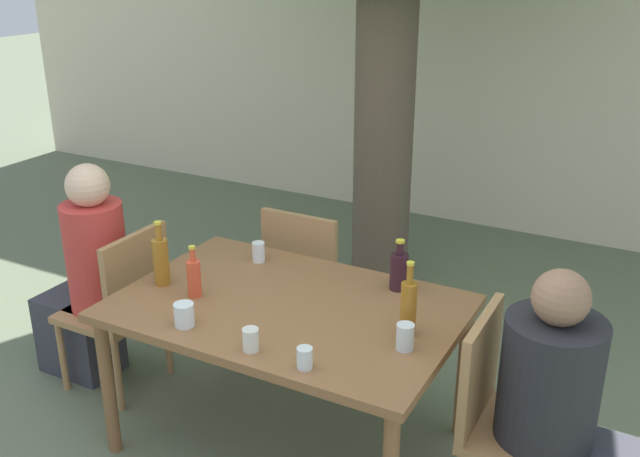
{
  "coord_description": "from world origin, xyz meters",
  "views": [
    {
      "loc": [
        1.43,
        -2.37,
        2.16
      ],
      "look_at": [
        0.0,
        0.3,
        0.97
      ],
      "focal_mm": 40.0,
      "sensor_mm": 36.0,
      "label": 1
    }
  ],
  "objects_px": {
    "patio_chair_2": "(309,275)",
    "amber_bottle_0": "(409,307)",
    "dining_table_front": "(288,319)",
    "drinking_glass_0": "(251,340)",
    "drinking_glass_4": "(258,252)",
    "drinking_glass_3": "(184,315)",
    "drinking_glass_2": "(405,337)",
    "person_seated_1": "(568,427)",
    "soda_bottle_2": "(194,277)",
    "patio_chair_0": "(123,302)",
    "patio_chair_1": "(505,412)",
    "amber_bottle_3": "(161,260)",
    "person_seated_0": "(88,285)",
    "drinking_glass_1": "(305,358)",
    "wine_bottle_1": "(399,270)"
  },
  "relations": [
    {
      "from": "amber_bottle_3",
      "to": "drinking_glass_4",
      "type": "xyz_separation_m",
      "value": [
        0.25,
        0.42,
        -0.07
      ]
    },
    {
      "from": "person_seated_1",
      "to": "drinking_glass_2",
      "type": "height_order",
      "value": "person_seated_1"
    },
    {
      "from": "person_seated_0",
      "to": "amber_bottle_0",
      "type": "xyz_separation_m",
      "value": [
        1.76,
        0.0,
        0.31
      ]
    },
    {
      "from": "patio_chair_1",
      "to": "person_seated_1",
      "type": "height_order",
      "value": "person_seated_1"
    },
    {
      "from": "patio_chair_2",
      "to": "soda_bottle_2",
      "type": "distance_m",
      "value": 0.92
    },
    {
      "from": "amber_bottle_3",
      "to": "patio_chair_1",
      "type": "bearing_deg",
      "value": 3.53
    },
    {
      "from": "soda_bottle_2",
      "to": "person_seated_0",
      "type": "bearing_deg",
      "value": 171.15
    },
    {
      "from": "amber_bottle_3",
      "to": "drinking_glass_2",
      "type": "xyz_separation_m",
      "value": [
        1.2,
        -0.01,
        -0.07
      ]
    },
    {
      "from": "person_seated_0",
      "to": "drinking_glass_4",
      "type": "distance_m",
      "value": 0.94
    },
    {
      "from": "amber_bottle_0",
      "to": "patio_chair_2",
      "type": "bearing_deg",
      "value": 139.64
    },
    {
      "from": "drinking_glass_1",
      "to": "drinking_glass_0",
      "type": "bearing_deg",
      "value": 177.66
    },
    {
      "from": "patio_chair_2",
      "to": "soda_bottle_2",
      "type": "height_order",
      "value": "soda_bottle_2"
    },
    {
      "from": "dining_table_front",
      "to": "patio_chair_1",
      "type": "bearing_deg",
      "value": 0.0
    },
    {
      "from": "dining_table_front",
      "to": "drinking_glass_3",
      "type": "distance_m",
      "value": 0.47
    },
    {
      "from": "amber_bottle_3",
      "to": "soda_bottle_2",
      "type": "bearing_deg",
      "value": -7.61
    },
    {
      "from": "person_seated_0",
      "to": "person_seated_1",
      "type": "relative_size",
      "value": 1.06
    },
    {
      "from": "drinking_glass_0",
      "to": "drinking_glass_4",
      "type": "height_order",
      "value": "drinking_glass_4"
    },
    {
      "from": "wine_bottle_1",
      "to": "amber_bottle_3",
      "type": "relative_size",
      "value": 0.78
    },
    {
      "from": "person_seated_0",
      "to": "amber_bottle_0",
      "type": "bearing_deg",
      "value": 90.1
    },
    {
      "from": "patio_chair_0",
      "to": "soda_bottle_2",
      "type": "height_order",
      "value": "soda_bottle_2"
    },
    {
      "from": "patio_chair_2",
      "to": "amber_bottle_0",
      "type": "height_order",
      "value": "amber_bottle_0"
    },
    {
      "from": "drinking_glass_0",
      "to": "patio_chair_2",
      "type": "bearing_deg",
      "value": 108.11
    },
    {
      "from": "dining_table_front",
      "to": "amber_bottle_3",
      "type": "xyz_separation_m",
      "value": [
        -0.61,
        -0.1,
        0.19
      ]
    },
    {
      "from": "drinking_glass_3",
      "to": "patio_chair_0",
      "type": "bearing_deg",
      "value": 152.62
    },
    {
      "from": "drinking_glass_0",
      "to": "dining_table_front",
      "type": "bearing_deg",
      "value": 100.19
    },
    {
      "from": "amber_bottle_3",
      "to": "person_seated_0",
      "type": "bearing_deg",
      "value": 170.72
    },
    {
      "from": "drinking_glass_2",
      "to": "person_seated_0",
      "type": "bearing_deg",
      "value": 176.62
    },
    {
      "from": "dining_table_front",
      "to": "drinking_glass_1",
      "type": "bearing_deg",
      "value": -52.21
    },
    {
      "from": "patio_chair_2",
      "to": "drinking_glass_3",
      "type": "height_order",
      "value": "patio_chair_2"
    },
    {
      "from": "patio_chair_0",
      "to": "wine_bottle_1",
      "type": "height_order",
      "value": "wine_bottle_1"
    },
    {
      "from": "dining_table_front",
      "to": "amber_bottle_0",
      "type": "height_order",
      "value": "amber_bottle_0"
    },
    {
      "from": "patio_chair_1",
      "to": "wine_bottle_1",
      "type": "distance_m",
      "value": 0.78
    },
    {
      "from": "drinking_glass_4",
      "to": "patio_chair_1",
      "type": "bearing_deg",
      "value": -13.78
    },
    {
      "from": "dining_table_front",
      "to": "amber_bottle_0",
      "type": "relative_size",
      "value": 4.65
    },
    {
      "from": "patio_chair_0",
      "to": "drinking_glass_4",
      "type": "xyz_separation_m",
      "value": [
        0.61,
        0.33,
        0.28
      ]
    },
    {
      "from": "dining_table_front",
      "to": "drinking_glass_0",
      "type": "bearing_deg",
      "value": -79.81
    },
    {
      "from": "patio_chair_2",
      "to": "person_seated_0",
      "type": "bearing_deg",
      "value": 38.63
    },
    {
      "from": "patio_chair_2",
      "to": "drinking_glass_2",
      "type": "bearing_deg",
      "value": 136.69
    },
    {
      "from": "person_seated_1",
      "to": "soda_bottle_2",
      "type": "relative_size",
      "value": 4.7
    },
    {
      "from": "patio_chair_2",
      "to": "person_seated_0",
      "type": "height_order",
      "value": "person_seated_0"
    },
    {
      "from": "person_seated_1",
      "to": "patio_chair_0",
      "type": "bearing_deg",
      "value": 90.0
    },
    {
      "from": "patio_chair_0",
      "to": "amber_bottle_3",
      "type": "height_order",
      "value": "amber_bottle_3"
    },
    {
      "from": "patio_chair_0",
      "to": "patio_chair_2",
      "type": "relative_size",
      "value": 1.0
    },
    {
      "from": "drinking_glass_1",
      "to": "drinking_glass_2",
      "type": "height_order",
      "value": "drinking_glass_2"
    },
    {
      "from": "drinking_glass_3",
      "to": "drinking_glass_4",
      "type": "bearing_deg",
      "value": 96.89
    },
    {
      "from": "drinking_glass_3",
      "to": "drinking_glass_2",
      "type": "bearing_deg",
      "value": 16.46
    },
    {
      "from": "dining_table_front",
      "to": "patio_chair_2",
      "type": "height_order",
      "value": "patio_chair_2"
    },
    {
      "from": "person_seated_1",
      "to": "patio_chair_2",
      "type": "bearing_deg",
      "value": 64.15
    },
    {
      "from": "dining_table_front",
      "to": "drinking_glass_4",
      "type": "distance_m",
      "value": 0.5
    },
    {
      "from": "patio_chair_0",
      "to": "drinking_glass_2",
      "type": "distance_m",
      "value": 1.59
    }
  ]
}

